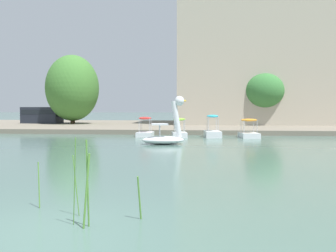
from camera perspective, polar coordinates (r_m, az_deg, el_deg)
ground_plane at (r=7.04m, az=-17.62°, el=-14.59°), size 414.64×414.64×0.00m
shore_bank_far at (r=42.30m, az=2.71°, el=0.05°), size 142.15×24.45×0.39m
swan_boat at (r=22.41m, az=-0.30°, el=-1.09°), size 2.73×1.80×2.79m
pedal_boat_orange at (r=27.98m, az=11.86°, el=-0.79°), size 1.46×2.15×1.35m
pedal_boat_cyan at (r=28.00m, az=6.58°, el=-0.74°), size 1.34×2.28×1.62m
pedal_boat_lime at (r=27.98m, az=1.68°, el=-0.77°), size 1.31×1.97×1.39m
pedal_boat_red at (r=28.52m, az=-3.40°, el=-0.66°), size 1.20×1.98×1.45m
tree_sapling_by_fence at (r=40.15m, az=13.90°, el=5.06°), size 5.37×5.20×5.30m
tree_willow_overhanging at (r=44.09m, az=-13.94°, el=5.46°), size 7.89×8.07×7.58m
parked_van at (r=46.25m, az=-18.12°, el=1.62°), size 4.74×2.42×1.85m
apartment_block at (r=46.99m, az=14.85°, el=10.10°), size 21.56×14.80×15.79m
reed_clump_foreground at (r=7.60m, az=-15.10°, el=-8.47°), size 3.48×1.51×1.58m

